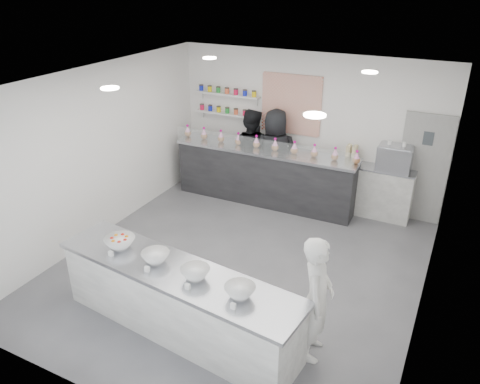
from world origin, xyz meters
The scene contains 26 objects.
floor centered at (0.00, 0.00, 0.00)m, with size 6.00×6.00×0.00m, color #515156.
ceiling centered at (0.00, 0.00, 3.00)m, with size 6.00×6.00×0.00m, color white.
back_wall centered at (0.00, 3.00, 1.50)m, with size 5.50×5.50×0.00m, color white.
left_wall centered at (-2.75, 0.00, 1.50)m, with size 6.00×6.00×0.00m, color white.
right_wall centered at (2.75, 0.00, 1.50)m, with size 6.00×6.00×0.00m, color white.
back_door centered at (2.30, 2.97, 1.05)m, with size 0.88×0.04×2.10m, color gray.
pattern_panel centered at (-0.35, 2.98, 1.95)m, with size 1.25×0.03×1.20m, color #CD5335.
jar_shelf_lower centered at (-1.75, 2.90, 1.60)m, with size 1.45×0.22×0.04m, color silver.
jar_shelf_upper centered at (-1.75, 2.90, 2.02)m, with size 1.45×0.22×0.04m, color silver.
preserve_jars centered at (-1.75, 2.88, 1.88)m, with size 1.45×0.10×0.56m, color #DD1543, non-canonical shape.
downlight_0 centered at (-1.40, -1.00, 2.98)m, with size 0.24×0.24×0.02m, color white.
downlight_1 centered at (1.40, -1.00, 2.98)m, with size 0.24×0.24×0.02m, color white.
downlight_2 centered at (-1.40, 1.60, 2.98)m, with size 0.24×0.24×0.02m, color white.
downlight_3 centered at (1.40, 1.60, 2.98)m, with size 0.24×0.24×0.02m, color white.
prep_counter centered at (-0.06, -1.68, 0.48)m, with size 3.51×0.80×0.96m, color #9F9E9A.
back_bar centered at (-0.62, 2.37, 0.58)m, with size 3.73×0.68×1.16m, color black.
sneeze_guard centered at (-0.61, 2.04, 1.31)m, with size 3.68×0.02×0.32m, color white.
espresso_ledge centered at (1.55, 2.78, 0.50)m, with size 1.36×0.43×1.01m, color #9F9E9A.
espresso_machine centered at (1.80, 2.78, 1.24)m, with size 0.61×0.42×0.47m, color #93969E.
cup_stacks centered at (1.00, 2.78, 1.18)m, with size 0.24×0.24×0.35m, color #C7B18F, non-canonical shape.
prep_bowls centered at (-0.06, -1.68, 1.03)m, with size 2.32×0.47×0.15m, color white, non-canonical shape.
label_cards centered at (-0.01, -2.18, 0.99)m, with size 2.01×0.04×0.07m, color white, non-canonical shape.
cookie_bags centered at (-0.62, 2.37, 1.29)m, with size 3.74×0.14×0.26m, color #FF9ADD, non-canonical shape.
woman_prep centered at (1.66, -1.27, 0.83)m, with size 0.60×0.40×1.66m, color silver.
staff_left centered at (-1.07, 2.62, 0.93)m, with size 0.90×0.70×1.85m, color black.
staff_right centered at (-0.51, 2.62, 0.96)m, with size 0.94×0.61×1.92m, color black.
Camera 1 is at (2.87, -5.68, 4.38)m, focal length 35.00 mm.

